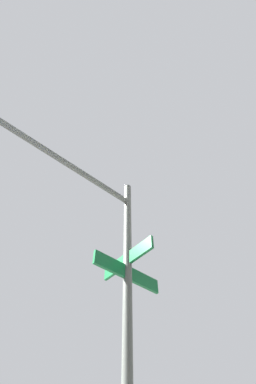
% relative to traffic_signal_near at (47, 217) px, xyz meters
% --- Properties ---
extents(traffic_signal_near, '(1.99, 3.02, 5.28)m').
position_rel_traffic_signal_near_xyz_m(traffic_signal_near, '(0.00, 0.00, 0.00)').
color(traffic_signal_near, '#474C47').
rests_on(traffic_signal_near, ground_plane).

